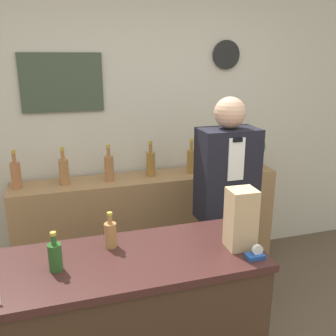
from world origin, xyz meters
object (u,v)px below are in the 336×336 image
object	(u,v)px
tape_dispenser	(256,254)
shopkeeper	(225,211)
paper_bag	(241,219)
potted_plant	(251,150)

from	to	relation	value
tape_dispenser	shopkeeper	bearing A→B (deg)	74.34
shopkeeper	tape_dispenser	xyz separation A→B (m)	(-0.24, -0.84, 0.14)
paper_bag	potted_plant	bearing A→B (deg)	58.98
paper_bag	tape_dispenser	bearing A→B (deg)	-79.42
shopkeeper	paper_bag	xyz separation A→B (m)	(-0.26, -0.71, 0.28)
potted_plant	paper_bag	xyz separation A→B (m)	(-0.81, -1.35, 0.00)
potted_plant	paper_bag	distance (m)	1.57
shopkeeper	paper_bag	bearing A→B (deg)	-110.08
potted_plant	tape_dispenser	bearing A→B (deg)	-118.02
tape_dispenser	paper_bag	bearing A→B (deg)	100.58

